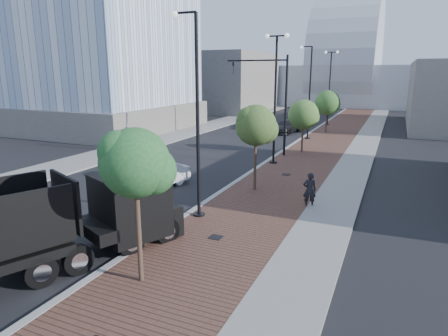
% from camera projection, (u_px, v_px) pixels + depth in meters
% --- Properties ---
extents(sidewalk, '(7.00, 140.00, 0.12)m').
position_uv_depth(sidewalk, '(344.00, 133.00, 43.86)').
color(sidewalk, '#4C2D23').
rests_on(sidewalk, ground).
extents(concrete_strip, '(2.40, 140.00, 0.13)m').
position_uv_depth(concrete_strip, '(370.00, 134.00, 42.80)').
color(concrete_strip, slate).
rests_on(concrete_strip, ground).
extents(curb, '(0.30, 140.00, 0.14)m').
position_uv_depth(curb, '(313.00, 131.00, 45.23)').
color(curb, gray).
rests_on(curb, ground).
extents(west_sidewalk, '(4.00, 140.00, 0.12)m').
position_uv_depth(west_sidewalk, '(212.00, 125.00, 50.33)').
color(west_sidewalk, slate).
rests_on(west_sidewalk, ground).
extents(dump_truck, '(7.50, 13.13, 3.25)m').
position_uv_depth(dump_truck, '(43.00, 233.00, 13.14)').
color(dump_truck, black).
rests_on(dump_truck, ground).
extents(white_sedan, '(2.89, 4.79, 1.49)m').
position_uv_depth(white_sedan, '(154.00, 176.00, 22.88)').
color(white_sedan, silver).
rests_on(white_sedan, ground).
extents(dark_car_mid, '(2.10, 4.48, 1.24)m').
position_uv_depth(dark_car_mid, '(255.00, 122.00, 49.05)').
color(dark_car_mid, black).
rests_on(dark_car_mid, ground).
extents(dark_car_far, '(2.69, 5.22, 1.45)m').
position_uv_depth(dark_car_far, '(287.00, 126.00, 44.02)').
color(dark_car_far, black).
rests_on(dark_car_far, ground).
extents(pedestrian, '(0.76, 0.62, 1.82)m').
position_uv_depth(pedestrian, '(310.00, 190.00, 19.54)').
color(pedestrian, black).
rests_on(pedestrian, ground).
extents(streetlight_1, '(1.44, 0.56, 9.21)m').
position_uv_depth(streetlight_1, '(195.00, 126.00, 17.36)').
color(streetlight_1, black).
rests_on(streetlight_1, ground).
extents(streetlight_2, '(1.72, 0.56, 9.28)m').
position_uv_depth(streetlight_2, '(275.00, 99.00, 27.87)').
color(streetlight_2, black).
rests_on(streetlight_2, ground).
extents(streetlight_3, '(1.44, 0.56, 9.21)m').
position_uv_depth(streetlight_3, '(308.00, 96.00, 38.69)').
color(streetlight_3, black).
rests_on(streetlight_3, ground).
extents(streetlight_4, '(1.72, 0.56, 9.28)m').
position_uv_depth(streetlight_4, '(329.00, 88.00, 49.19)').
color(streetlight_4, black).
rests_on(streetlight_4, ground).
extents(traffic_mast, '(5.09, 0.20, 8.00)m').
position_uv_depth(traffic_mast, '(275.00, 94.00, 30.85)').
color(traffic_mast, black).
rests_on(traffic_mast, ground).
extents(tree_0, '(2.23, 2.15, 5.09)m').
position_uv_depth(tree_0, '(137.00, 164.00, 11.68)').
color(tree_0, '#382619').
rests_on(tree_0, ground).
extents(tree_1, '(2.35, 2.29, 4.96)m').
position_uv_depth(tree_1, '(257.00, 126.00, 21.50)').
color(tree_1, '#382619').
rests_on(tree_1, ground).
extents(tree_2, '(2.54, 2.52, 4.50)m').
position_uv_depth(tree_2, '(304.00, 115.00, 32.30)').
color(tree_2, '#382619').
rests_on(tree_2, ground).
extents(tree_3, '(2.76, 2.76, 4.78)m').
position_uv_depth(tree_3, '(328.00, 103.00, 42.92)').
color(tree_3, '#382619').
rests_on(tree_3, ground).
extents(tower_podium, '(19.00, 19.00, 3.00)m').
position_uv_depth(tower_podium, '(102.00, 116.00, 47.19)').
color(tower_podium, '#615D57').
rests_on(tower_podium, ground).
extents(convention_center, '(50.00, 30.00, 50.00)m').
position_uv_depth(convention_center, '(347.00, 76.00, 84.57)').
color(convention_center, '#A5A9AF').
rests_on(convention_center, ground).
extents(commercial_block_nw, '(14.00, 20.00, 10.00)m').
position_uv_depth(commercial_block_nw, '(225.00, 82.00, 69.66)').
color(commercial_block_nw, '#67635D').
rests_on(commercial_block_nw, ground).
extents(utility_cover_1, '(0.50, 0.50, 0.02)m').
position_uv_depth(utility_cover_1, '(216.00, 237.00, 15.84)').
color(utility_cover_1, black).
rests_on(utility_cover_1, sidewalk).
extents(utility_cover_2, '(0.50, 0.50, 0.02)m').
position_uv_depth(utility_cover_2, '(286.00, 174.00, 25.62)').
color(utility_cover_2, black).
rests_on(utility_cover_2, sidewalk).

